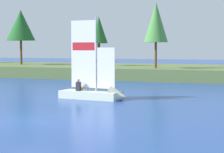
{
  "coord_description": "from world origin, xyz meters",
  "views": [
    {
      "loc": [
        9.66,
        -15.67,
        3.21
      ],
      "look_at": [
        -0.24,
        11.55,
        1.2
      ],
      "focal_mm": 66.21,
      "sensor_mm": 36.0,
      "label": 1
    }
  ],
  "objects_px": {
    "shoreline_tree_midleft": "(21,25)",
    "shoreline_tree_midright": "(156,22)",
    "sailboat": "(100,92)",
    "shoreline_tree_centre": "(99,30)"
  },
  "relations": [
    {
      "from": "shoreline_tree_midleft",
      "to": "shoreline_tree_centre",
      "type": "distance_m",
      "value": 10.23
    },
    {
      "from": "shoreline_tree_midleft",
      "to": "sailboat",
      "type": "height_order",
      "value": "shoreline_tree_midleft"
    },
    {
      "from": "shoreline_tree_centre",
      "to": "sailboat",
      "type": "height_order",
      "value": "shoreline_tree_centre"
    },
    {
      "from": "shoreline_tree_centre",
      "to": "shoreline_tree_midright",
      "type": "xyz_separation_m",
      "value": [
        7.58,
        -3.71,
        0.51
      ]
    },
    {
      "from": "shoreline_tree_midright",
      "to": "sailboat",
      "type": "distance_m",
      "value": 17.05
    },
    {
      "from": "shoreline_tree_midright",
      "to": "sailboat",
      "type": "relative_size",
      "value": 1.17
    },
    {
      "from": "shoreline_tree_centre",
      "to": "shoreline_tree_midright",
      "type": "distance_m",
      "value": 8.46
    },
    {
      "from": "shoreline_tree_midleft",
      "to": "shoreline_tree_midright",
      "type": "height_order",
      "value": "shoreline_tree_midleft"
    },
    {
      "from": "shoreline_tree_midleft",
      "to": "shoreline_tree_midright",
      "type": "bearing_deg",
      "value": -11.51
    },
    {
      "from": "shoreline_tree_centre",
      "to": "shoreline_tree_midleft",
      "type": "bearing_deg",
      "value": -179.48
    }
  ]
}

